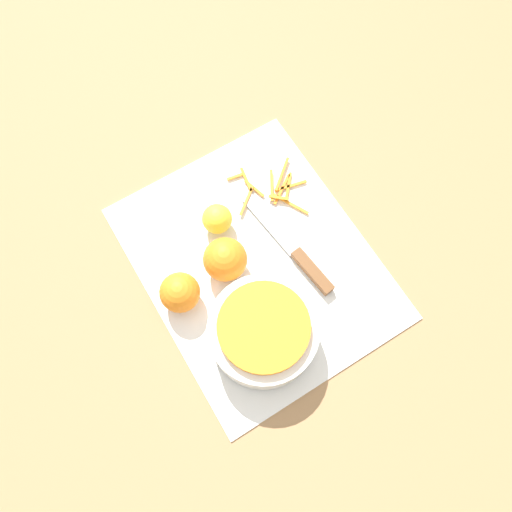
# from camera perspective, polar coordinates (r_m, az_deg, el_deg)

# --- Properties ---
(ground_plane) EXTENTS (4.00, 4.00, 0.00)m
(ground_plane) POSITION_cam_1_polar(r_m,az_deg,el_deg) (0.88, -0.00, -0.78)
(ground_plane) COLOR #9E754C
(cutting_board) EXTENTS (0.47, 0.38, 0.01)m
(cutting_board) POSITION_cam_1_polar(r_m,az_deg,el_deg) (0.88, -0.00, -0.71)
(cutting_board) COLOR silver
(cutting_board) RESTS_ON ground_plane
(bowl_speckled) EXTENTS (0.18, 0.18, 0.08)m
(bowl_speckled) POSITION_cam_1_polar(r_m,az_deg,el_deg) (0.81, 0.85, -8.59)
(bowl_speckled) COLOR silver
(bowl_speckled) RESTS_ON cutting_board
(knife) EXTENTS (0.24, 0.05, 0.02)m
(knife) POSITION_cam_1_polar(r_m,az_deg,el_deg) (0.88, 5.28, -0.42)
(knife) COLOR brown
(knife) RESTS_ON cutting_board
(orange_left) EXTENTS (0.08, 0.08, 0.08)m
(orange_left) POSITION_cam_1_polar(r_m,az_deg,el_deg) (0.84, -3.55, -0.39)
(orange_left) COLOR orange
(orange_left) RESTS_ON cutting_board
(orange_right) EXTENTS (0.07, 0.07, 0.07)m
(orange_right) POSITION_cam_1_polar(r_m,az_deg,el_deg) (0.84, -8.70, -4.14)
(orange_right) COLOR orange
(orange_right) RESTS_ON cutting_board
(lemon) EXTENTS (0.05, 0.05, 0.05)m
(lemon) POSITION_cam_1_polar(r_m,az_deg,el_deg) (0.88, -4.47, 4.25)
(lemon) COLOR yellow
(lemon) RESTS_ON cutting_board
(peel_pile) EXTENTS (0.14, 0.14, 0.01)m
(peel_pile) POSITION_cam_1_polar(r_m,az_deg,el_deg) (0.93, 1.87, 7.75)
(peel_pile) COLOR orange
(peel_pile) RESTS_ON cutting_board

